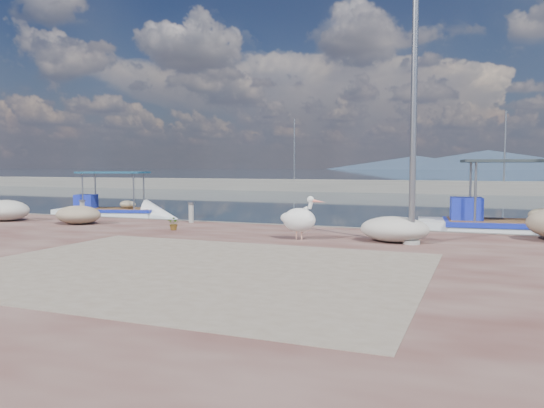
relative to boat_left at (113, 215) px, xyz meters
The scene contains 15 objects.
ground 12.95m from the boat_left, 40.08° to the right, with size 1400.00×1400.00×0.00m, color #162635.
quay 17.42m from the boat_left, 55.36° to the right, with size 44.00×22.00×0.50m, color #47221F.
quay_patch 15.73m from the boat_left, 46.11° to the right, with size 9.00×7.00×0.01m, color gray.
breakwater 33.18m from the boat_left, 72.64° to the left, with size 120.00×2.20×7.50m.
mountains 641.89m from the boat_left, 88.72° to the left, with size 370.00×280.00×22.00m.
boat_left is the anchor object (origin of this frame).
boat_right 17.28m from the boat_left, ahead, with size 6.87×2.96×3.20m.
pelican 13.40m from the boat_left, 29.99° to the right, with size 1.24×0.62×1.21m.
lamp_post 16.26m from the boat_left, 23.62° to the right, with size 0.44×0.96×7.00m.
bollard_near 7.58m from the boat_left, 30.61° to the right, with size 0.24×0.24×0.73m.
bollard_far 4.67m from the boat_left, 65.62° to the right, with size 0.24×0.24×0.73m.
potted_plant 9.44m from the boat_left, 40.20° to the right, with size 0.39×0.34×0.43m, color #33722D.
net_pile_a 5.89m from the boat_left, 92.10° to the right, with size 1.88×1.37×0.77m, color beige.
net_pile_d 15.34m from the boat_left, 23.55° to the right, with size 1.81×1.36×0.68m, color beige.
net_pile_b 6.54m from the boat_left, 61.78° to the right, with size 1.65×1.29×0.64m, color tan.
Camera 1 is at (6.33, -12.00, 2.49)m, focal length 35.00 mm.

